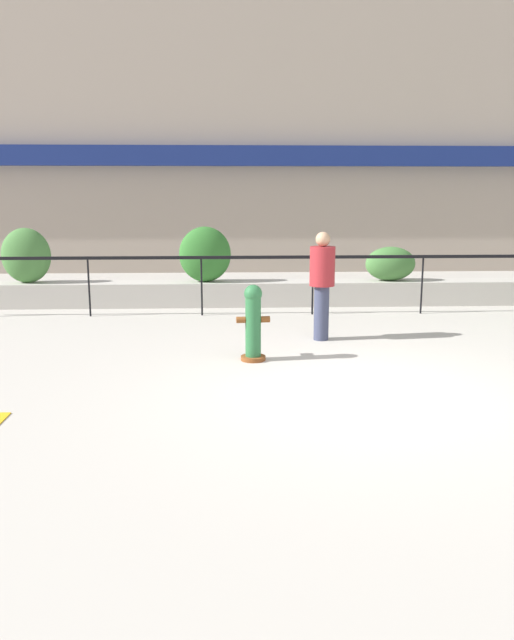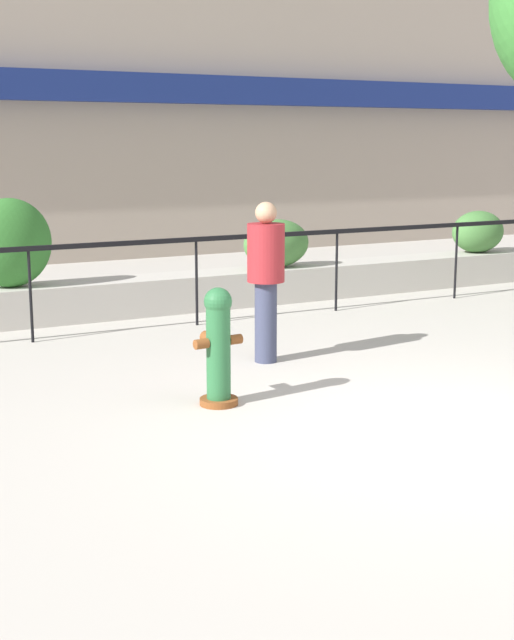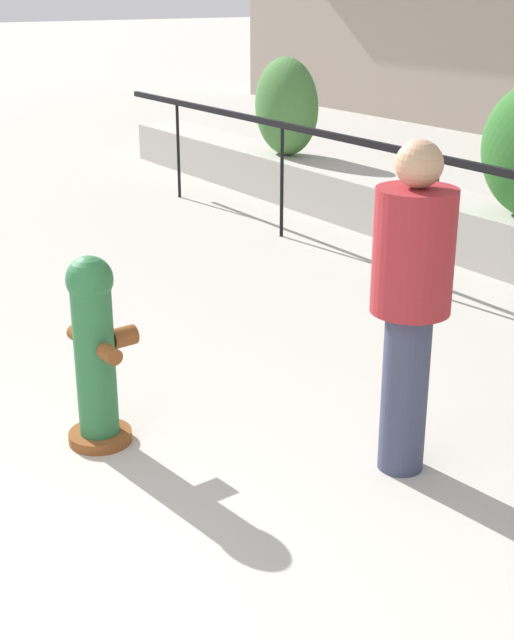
{
  "view_description": "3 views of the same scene",
  "coord_description": "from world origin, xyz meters",
  "px_view_note": "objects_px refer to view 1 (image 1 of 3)",
  "views": [
    {
      "loc": [
        -1.59,
        -6.98,
        2.33
      ],
      "look_at": [
        -1.2,
        2.09,
        0.47
      ],
      "focal_mm": 35.0,
      "sensor_mm": 36.0,
      "label": 1
    },
    {
      "loc": [
        -4.61,
        -5.5,
        2.37
      ],
      "look_at": [
        -0.71,
        1.88,
        0.68
      ],
      "focal_mm": 50.0,
      "sensor_mm": 36.0,
      "label": 2
    },
    {
      "loc": [
        2.91,
        -0.16,
        2.4
      ],
      "look_at": [
        -0.72,
        2.24,
        0.76
      ],
      "focal_mm": 50.0,
      "sensor_mm": 36.0,
      "label": 3
    }
  ],
  "objects_px": {
    "hedge_bush_1": "(205,254)",
    "fire_hydrant": "(253,322)",
    "pedestrian": "(322,279)",
    "hedge_bush_2": "(390,264)",
    "hedge_bush_0": "(26,256)"
  },
  "relations": [
    {
      "from": "hedge_bush_1",
      "to": "hedge_bush_2",
      "type": "relative_size",
      "value": 1.08
    },
    {
      "from": "hedge_bush_0",
      "to": "hedge_bush_2",
      "type": "height_order",
      "value": "hedge_bush_0"
    },
    {
      "from": "pedestrian",
      "to": "hedge_bush_1",
      "type": "bearing_deg",
      "value": 121.47
    },
    {
      "from": "pedestrian",
      "to": "fire_hydrant",
      "type": "bearing_deg",
      "value": -133.41
    },
    {
      "from": "hedge_bush_0",
      "to": "fire_hydrant",
      "type": "bearing_deg",
      "value": -44.57
    },
    {
      "from": "fire_hydrant",
      "to": "pedestrian",
      "type": "bearing_deg",
      "value": 46.59
    },
    {
      "from": "hedge_bush_0",
      "to": "hedge_bush_2",
      "type": "bearing_deg",
      "value": 0.0
    },
    {
      "from": "hedge_bush_0",
      "to": "hedge_bush_2",
      "type": "distance_m",
      "value": 7.57
    },
    {
      "from": "fire_hydrant",
      "to": "hedge_bush_2",
      "type": "bearing_deg",
      "value": 55.35
    },
    {
      "from": "hedge_bush_1",
      "to": "hedge_bush_2",
      "type": "height_order",
      "value": "hedge_bush_1"
    },
    {
      "from": "hedge_bush_0",
      "to": "hedge_bush_1",
      "type": "bearing_deg",
      "value": 0.0
    },
    {
      "from": "hedge_bush_1",
      "to": "fire_hydrant",
      "type": "height_order",
      "value": "hedge_bush_1"
    },
    {
      "from": "hedge_bush_1",
      "to": "fire_hydrant",
      "type": "distance_m",
      "value": 4.54
    },
    {
      "from": "pedestrian",
      "to": "hedge_bush_2",
      "type": "bearing_deg",
      "value": 59.2
    },
    {
      "from": "hedge_bush_1",
      "to": "hedge_bush_0",
      "type": "bearing_deg",
      "value": 180.0
    }
  ]
}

